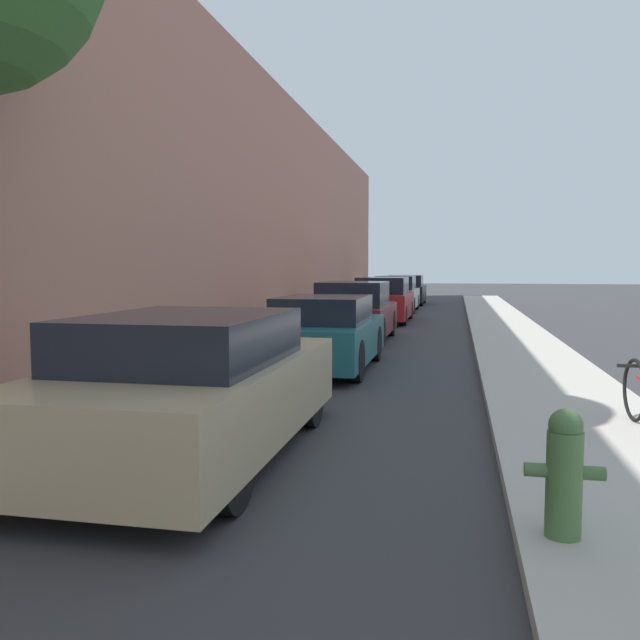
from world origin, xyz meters
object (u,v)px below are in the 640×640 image
parked_car_champagne (193,387)px  parked_car_maroon (354,313)px  parked_car_teal (325,334)px  parked_car_red (383,301)px  parked_car_white (396,295)px  fire_hydrant (564,471)px  parked_car_black (406,291)px

parked_car_champagne → parked_car_maroon: parked_car_maroon is taller
parked_car_champagne → parked_car_teal: parked_car_champagne is taller
parked_car_maroon → parked_car_red: (0.08, 5.77, 0.01)m
parked_car_red → parked_car_white: 5.34m
parked_car_red → parked_car_maroon: bearing=-90.8°
parked_car_champagne → parked_car_white: bearing=90.0°
parked_car_red → fire_hydrant: size_ratio=5.24×
parked_car_white → parked_car_red: bearing=-89.5°
parked_car_maroon → parked_car_white: bearing=89.8°
parked_car_maroon → fire_hydrant: (3.19, -11.77, -0.15)m
parked_car_red → parked_car_black: bearing=90.2°
parked_car_white → parked_car_teal: bearing=-89.4°
parked_car_white → parked_car_maroon: bearing=-90.2°
parked_car_champagne → parked_car_black: bearing=89.9°
parked_car_teal → parked_car_maroon: size_ratio=0.98×
fire_hydrant → parked_car_teal: bearing=112.8°
parked_car_champagne → parked_car_black: (0.03, 26.34, -0.00)m
parked_car_champagne → parked_car_maroon: bearing=90.1°
parked_car_black → parked_car_white: bearing=-90.2°
parked_car_maroon → parked_car_black: bearing=89.8°
parked_car_red → fire_hydrant: 17.81m
parked_car_champagne → parked_car_red: 15.98m
parked_car_teal → parked_car_red: bearing=90.6°
fire_hydrant → parked_car_white: bearing=97.8°
parked_car_white → fire_hydrant: (3.15, -22.88, -0.15)m
parked_car_red → parked_car_white: size_ratio=0.98×
parked_car_teal → parked_car_white: (-0.16, 15.78, 0.05)m
parked_car_champagne → fire_hydrant: bearing=-26.1°
parked_car_champagne → parked_car_red: size_ratio=1.01×
parked_car_champagne → parked_car_red: (0.06, 15.98, 0.02)m
parked_car_teal → parked_car_maroon: 4.67m
parked_car_white → parked_car_black: size_ratio=1.07×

